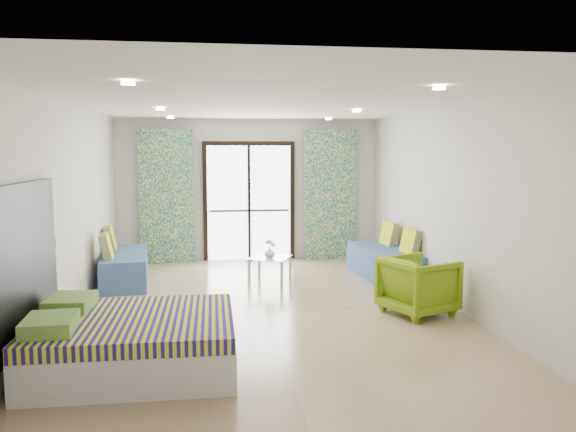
{
  "coord_description": "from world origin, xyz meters",
  "views": [
    {
      "loc": [
        -0.69,
        -7.06,
        2.09
      ],
      "look_at": [
        0.39,
        1.01,
        1.15
      ],
      "focal_mm": 35.0,
      "sensor_mm": 36.0,
      "label": 1
    }
  ],
  "objects": [
    {
      "name": "floor",
      "position": [
        0.0,
        0.0,
        0.0
      ],
      "size": [
        5.0,
        7.5,
        0.01
      ],
      "primitive_type": null,
      "color": "#9D7E5D",
      "rests_on": "ground"
    },
    {
      "name": "ceiling",
      "position": [
        0.0,
        0.0,
        2.7
      ],
      "size": [
        5.0,
        7.5,
        0.01
      ],
      "primitive_type": null,
      "color": "silver",
      "rests_on": "ground"
    },
    {
      "name": "wall_back",
      "position": [
        0.0,
        3.75,
        1.35
      ],
      "size": [
        5.0,
        0.01,
        2.7
      ],
      "primitive_type": null,
      "color": "silver",
      "rests_on": "ground"
    },
    {
      "name": "wall_front",
      "position": [
        0.0,
        -3.75,
        1.35
      ],
      "size": [
        5.0,
        0.01,
        2.7
      ],
      "primitive_type": null,
      "color": "silver",
      "rests_on": "ground"
    },
    {
      "name": "wall_left",
      "position": [
        -2.5,
        0.0,
        1.35
      ],
      "size": [
        0.01,
        7.5,
        2.7
      ],
      "primitive_type": null,
      "color": "silver",
      "rests_on": "ground"
    },
    {
      "name": "wall_right",
      "position": [
        2.5,
        0.0,
        1.35
      ],
      "size": [
        0.01,
        7.5,
        2.7
      ],
      "primitive_type": null,
      "color": "silver",
      "rests_on": "ground"
    },
    {
      "name": "balcony_door",
      "position": [
        0.0,
        3.72,
        1.26
      ],
      "size": [
        1.76,
        0.08,
        2.28
      ],
      "color": "black",
      "rests_on": "floor"
    },
    {
      "name": "balcony_rail",
      "position": [
        0.0,
        3.73,
        0.95
      ],
      "size": [
        1.52,
        0.03,
        0.04
      ],
      "primitive_type": "cube",
      "color": "#595451",
      "rests_on": "balcony_door"
    },
    {
      "name": "curtain_left",
      "position": [
        -1.55,
        3.57,
        1.25
      ],
      "size": [
        1.0,
        0.1,
        2.5
      ],
      "primitive_type": "cube",
      "color": "white",
      "rests_on": "floor"
    },
    {
      "name": "curtain_right",
      "position": [
        1.55,
        3.57,
        1.25
      ],
      "size": [
        1.0,
        0.1,
        2.5
      ],
      "primitive_type": "cube",
      "color": "white",
      "rests_on": "floor"
    },
    {
      "name": "downlight_a",
      "position": [
        -1.4,
        -2.0,
        2.67
      ],
      "size": [
        0.12,
        0.12,
        0.02
      ],
      "primitive_type": "cylinder",
      "color": "#FFE0B2",
      "rests_on": "ceiling"
    },
    {
      "name": "downlight_b",
      "position": [
        1.4,
        -2.0,
        2.67
      ],
      "size": [
        0.12,
        0.12,
        0.02
      ],
      "primitive_type": "cylinder",
      "color": "#FFE0B2",
      "rests_on": "ceiling"
    },
    {
      "name": "downlight_c",
      "position": [
        -1.4,
        1.0,
        2.67
      ],
      "size": [
        0.12,
        0.12,
        0.02
      ],
      "primitive_type": "cylinder",
      "color": "#FFE0B2",
      "rests_on": "ceiling"
    },
    {
      "name": "downlight_d",
      "position": [
        1.4,
        1.0,
        2.67
      ],
      "size": [
        0.12,
        0.12,
        0.02
      ],
      "primitive_type": "cylinder",
      "color": "#FFE0B2",
      "rests_on": "ceiling"
    },
    {
      "name": "downlight_e",
      "position": [
        -1.4,
        3.0,
        2.67
      ],
      "size": [
        0.12,
        0.12,
        0.02
      ],
      "primitive_type": "cylinder",
      "color": "#FFE0B2",
      "rests_on": "ceiling"
    },
    {
      "name": "downlight_f",
      "position": [
        1.4,
        3.0,
        2.67
      ],
      "size": [
        0.12,
        0.12,
        0.02
      ],
      "primitive_type": "cylinder",
      "color": "#FFE0B2",
      "rests_on": "ceiling"
    },
    {
      "name": "headboard",
      "position": [
        -2.46,
        -1.69,
        1.05
      ],
      "size": [
        0.06,
        2.1,
        1.5
      ],
      "primitive_type": "cube",
      "color": "black",
      "rests_on": "floor"
    },
    {
      "name": "switch_plate",
      "position": [
        -2.47,
        -0.44,
        1.05
      ],
      "size": [
        0.02,
        0.1,
        0.1
      ],
      "primitive_type": "cube",
      "color": "silver",
      "rests_on": "wall_left"
    },
    {
      "name": "bed",
      "position": [
        -1.48,
        -1.69,
        0.27
      ],
      "size": [
        1.88,
        1.53,
        0.65
      ],
      "color": "silver",
      "rests_on": "floor"
    },
    {
      "name": "daybed_left",
      "position": [
        -2.12,
        2.01,
        0.27
      ],
      "size": [
        0.86,
        1.81,
        0.86
      ],
      "rotation": [
        0.0,
        0.0,
        0.1
      ],
      "color": "#3A578B",
      "rests_on": "floor"
    },
    {
      "name": "daybed_right",
      "position": [
        2.12,
        1.72,
        0.28
      ],
      "size": [
        0.87,
        1.85,
        0.88
      ],
      "rotation": [
        0.0,
        0.0,
        0.1
      ],
      "color": "#3A578B",
      "rests_on": "floor"
    },
    {
      "name": "coffee_table",
      "position": [
        0.2,
        1.75,
        0.36
      ],
      "size": [
        0.8,
        0.8,
        0.7
      ],
      "rotation": [
        0.0,
        0.0,
        -0.39
      ],
      "color": "silver",
      "rests_on": "floor"
    },
    {
      "name": "vase",
      "position": [
        0.19,
        1.69,
        0.49
      ],
      "size": [
        0.22,
        0.23,
        0.17
      ],
      "primitive_type": "imported",
      "rotation": [
        0.0,
        0.0,
        0.43
      ],
      "color": "white",
      "rests_on": "coffee_table"
    },
    {
      "name": "armchair",
      "position": [
        1.92,
        -0.27,
        0.41
      ],
      "size": [
        0.99,
        1.01,
        0.81
      ],
      "primitive_type": "imported",
      "rotation": [
        0.0,
        0.0,
        1.96
      ],
      "color": "#779E14",
      "rests_on": "floor"
    }
  ]
}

